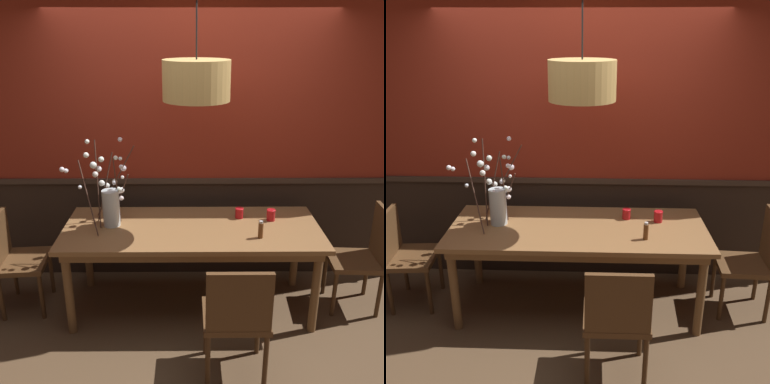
{
  "view_description": "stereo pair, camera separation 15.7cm",
  "coord_description": "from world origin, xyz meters",
  "views": [
    {
      "loc": [
        -0.03,
        -3.31,
        2.33
      ],
      "look_at": [
        0.0,
        0.0,
        1.09
      ],
      "focal_mm": 40.75,
      "sensor_mm": 36.0,
      "label": 1
    },
    {
      "loc": [
        0.13,
        -3.3,
        2.33
      ],
      "look_at": [
        0.0,
        0.0,
        1.09
      ],
      "focal_mm": 40.75,
      "sensor_mm": 36.0,
      "label": 2
    }
  ],
  "objects": [
    {
      "name": "ground_plane",
      "position": [
        0.0,
        0.0,
        0.0
      ],
      "size": [
        24.0,
        24.0,
        0.0
      ],
      "primitive_type": "plane",
      "color": "brown"
    },
    {
      "name": "dining_table",
      "position": [
        0.0,
        0.0,
        0.7
      ],
      "size": [
        2.14,
        0.87,
        0.78
      ],
      "color": "olive",
      "rests_on": "ground"
    },
    {
      "name": "chair_far_side_right",
      "position": [
        0.31,
        0.88,
        0.52
      ],
      "size": [
        0.43,
        0.42,
        0.93
      ],
      "color": "brown",
      "rests_on": "ground"
    },
    {
      "name": "candle_holder_nearer_center",
      "position": [
        0.68,
        0.13,
        0.83
      ],
      "size": [
        0.08,
        0.08,
        0.1
      ],
      "color": "red",
      "rests_on": "dining_table"
    },
    {
      "name": "pendant_lamp",
      "position": [
        0.03,
        -0.03,
        1.98
      ],
      "size": [
        0.5,
        0.5,
        1.03
      ],
      "color": "tan"
    },
    {
      "name": "chair_near_side_right",
      "position": [
        0.29,
        -0.85,
        0.52
      ],
      "size": [
        0.45,
        0.41,
        0.92
      ],
      "color": "brown",
      "rests_on": "ground"
    },
    {
      "name": "chair_head_west_end",
      "position": [
        -1.52,
        0.01,
        0.5
      ],
      "size": [
        0.43,
        0.49,
        0.88
      ],
      "color": "brown",
      "rests_on": "ground"
    },
    {
      "name": "condiment_bottle",
      "position": [
        0.54,
        -0.21,
        0.85
      ],
      "size": [
        0.04,
        0.04,
        0.14
      ],
      "color": "brown",
      "rests_on": "dining_table"
    },
    {
      "name": "chair_head_east_end",
      "position": [
        1.49,
        0.01,
        0.51
      ],
      "size": [
        0.46,
        0.43,
        0.94
      ],
      "color": "brown",
      "rests_on": "ground"
    },
    {
      "name": "candle_holder_nearer_edge",
      "position": [
        0.41,
        0.18,
        0.83
      ],
      "size": [
        0.08,
        0.08,
        0.09
      ],
      "color": "red",
      "rests_on": "dining_table"
    },
    {
      "name": "vase_with_blossoms",
      "position": [
        -0.68,
        0.06,
        0.99
      ],
      "size": [
        0.53,
        0.64,
        0.74
      ],
      "color": "silver",
      "rests_on": "dining_table"
    },
    {
      "name": "back_wall",
      "position": [
        0.0,
        0.64,
        1.42
      ],
      "size": [
        4.62,
        0.14,
        2.86
      ],
      "color": "#2D2119",
      "rests_on": "ground"
    }
  ]
}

